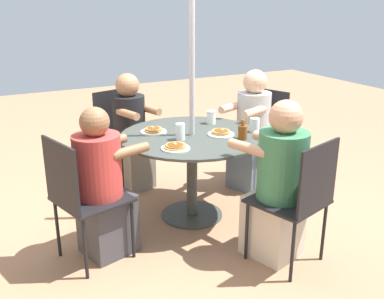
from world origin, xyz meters
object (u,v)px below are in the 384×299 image
patio_chair_south (300,196)px  drinking_glass_b (255,125)px  patio_chair_east (80,193)px  diner_west (251,134)px  diner_south (278,187)px  coffee_cup (211,117)px  diner_east (103,189)px  patio_chair_north (121,131)px  pancake_plate_b (221,133)px  patio_chair_west (261,131)px  pancake_plate_c (153,131)px  patio_table (192,151)px  diner_north (131,136)px  syrup_bottle (242,132)px  pancake_plate_a (175,147)px  drinking_glass_a (180,132)px

patio_chair_south → drinking_glass_b: 0.90m
patio_chair_east → diner_west: size_ratio=0.80×
diner_south → coffee_cup: (1.06, -0.06, 0.25)m
diner_east → diner_west: size_ratio=0.96×
patio_chair_north → pancake_plate_b: size_ratio=4.28×
diner_south → patio_chair_west: (1.21, -0.73, -0.00)m
patio_chair_west → pancake_plate_c: bearing=76.7°
drinking_glass_b → diner_west: bearing=-32.6°
patio_chair_south → pancake_plate_c: (1.21, 0.55, 0.21)m
patio_chair_north → patio_chair_west: same height
patio_table → pancake_plate_b: pancake_plate_b is taller
diner_north → pancake_plate_b: diner_north is taller
diner_north → pancake_plate_c: 0.67m
patio_chair_north → patio_chair_south: 2.09m
patio_table → diner_south: (-0.83, -0.25, -0.05)m
pancake_plate_c → diner_north: bearing=-2.0°
diner_west → syrup_bottle: size_ratio=7.31×
patio_table → diner_east: 0.87m
patio_chair_east → diner_south: (-0.55, -1.26, 0.00)m
diner_south → patio_chair_west: diner_south is taller
pancake_plate_c → diner_south: bearing=-154.1°
patio_table → pancake_plate_a: (-0.26, 0.27, 0.16)m
diner_north → pancake_plate_a: 1.12m
diner_south → pancake_plate_a: size_ratio=5.38×
pancake_plate_a → drinking_glass_b: bearing=-83.0°
syrup_bottle → diner_west: bearing=-40.3°
patio_chair_north → patio_chair_south: bearing=90.6°
diner_east → patio_chair_east: bearing=-90.0°
drinking_glass_a → diner_west: bearing=-67.7°
coffee_cup → drinking_glass_b: size_ratio=0.98×
syrup_bottle → patio_chair_north: bearing=24.1°
patio_table → pancake_plate_c: size_ratio=5.47×
patio_chair_east → syrup_bottle: 1.33m
patio_chair_east → pancake_plate_b: 1.25m
pancake_plate_a → pancake_plate_b: size_ratio=1.00×
diner_north → pancake_plate_c: bearing=72.5°
pancake_plate_a → pancake_plate_c: size_ratio=1.00×
drinking_glass_a → syrup_bottle: bearing=-115.3°
patio_chair_east → pancake_plate_c: bearing=107.3°
diner_south → pancake_plate_c: diner_south is taller
drinking_glass_a → coffee_cup: bearing=-56.1°
drinking_glass_a → drinking_glass_b: (-0.09, -0.65, -0.01)m
patio_chair_south → patio_chair_west: 1.54m
patio_chair_north → diner_east: bearing=50.5°
patio_chair_south → diner_south: bearing=90.0°
diner_north → patio_chair_east: (-1.12, 0.78, 0.01)m
pancake_plate_b → diner_east: bearing=96.9°
drinking_glass_b → patio_chair_east: bearing=94.5°
patio_chair_south → drinking_glass_a: patio_chair_south is taller
pancake_plate_c → coffee_cup: (0.02, -0.56, 0.04)m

